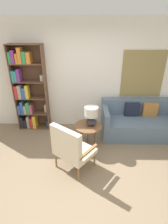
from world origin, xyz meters
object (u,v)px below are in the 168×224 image
object	(u,v)px
bookshelf	(27,91)
armchair	(70,147)
couch	(141,122)
side_table	(88,127)
table_lamp	(91,115)

from	to	relation	value
bookshelf	armchair	bearing A→B (deg)	-52.67
bookshelf	couch	size ratio (longest dim) A/B	1.11
side_table	table_lamp	world-z (taller)	table_lamp
table_lamp	armchair	bearing A→B (deg)	-116.88
side_table	table_lamp	distance (m)	0.31
couch	side_table	xyz separation A→B (m)	(-1.32, -0.57, 0.18)
bookshelf	table_lamp	distance (m)	1.80
armchair	side_table	bearing A→B (deg)	66.69
couch	table_lamp	distance (m)	1.46
bookshelf	armchair	xyz separation A→B (m)	(1.20, -1.58, -0.49)
armchair	table_lamp	bearing A→B (deg)	63.12
table_lamp	side_table	bearing A→B (deg)	-165.27
bookshelf	couch	distance (m)	2.94
bookshelf	armchair	size ratio (longest dim) A/B	2.21
couch	bookshelf	bearing A→B (deg)	174.68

